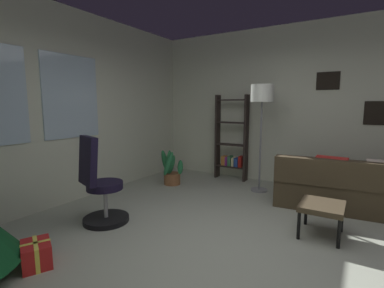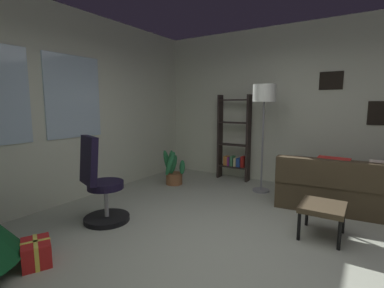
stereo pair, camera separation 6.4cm
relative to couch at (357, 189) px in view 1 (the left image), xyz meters
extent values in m
cube|color=#A0A695|center=(-2.02, 0.93, -0.32)|extent=(5.48, 5.53, 0.10)
cube|color=beige|center=(-2.02, 3.74, 1.16)|extent=(5.48, 0.10, 2.85)
cube|color=silver|center=(-1.88, 3.68, 1.30)|extent=(0.90, 0.03, 1.20)
cube|color=beige|center=(0.77, 0.93, 1.16)|extent=(0.10, 5.53, 2.85)
cube|color=black|center=(0.71, 0.54, 1.58)|extent=(0.02, 0.36, 0.29)
cube|color=black|center=(0.71, -0.19, 1.06)|extent=(0.02, 0.37, 0.37)
cube|color=#3F3423|center=(-0.09, 0.09, -0.07)|extent=(1.04, 2.01, 0.38)
cube|color=#3F3423|center=(-0.44, 0.06, 0.30)|extent=(0.38, 1.95, 0.36)
cube|color=#3F3423|center=(-0.17, 0.99, 0.22)|extent=(0.88, 0.22, 0.20)
cube|color=#B32621|center=(-0.34, 0.31, 0.29)|extent=(0.20, 0.41, 0.41)
cube|color=beige|center=(-0.29, -0.28, 0.29)|extent=(0.18, 0.41, 0.41)
cube|color=#3F3423|center=(-1.23, 0.31, 0.07)|extent=(0.51, 0.45, 0.06)
cylinder|color=black|center=(-1.45, 0.12, -0.11)|extent=(0.04, 0.04, 0.31)
cylinder|color=black|center=(-1.00, 0.12, -0.11)|extent=(0.04, 0.04, 0.31)
cylinder|color=black|center=(-1.45, 0.51, -0.11)|extent=(0.04, 0.04, 0.31)
cylinder|color=black|center=(-1.00, 0.51, -0.11)|extent=(0.04, 0.04, 0.31)
cube|color=red|center=(-3.23, 2.44, -0.16)|extent=(0.35, 0.38, 0.22)
cube|color=#EAD84C|center=(-3.23, 2.44, -0.16)|extent=(0.17, 0.30, 0.23)
cube|color=#EAD84C|center=(-3.23, 2.44, -0.16)|extent=(0.24, 0.14, 0.23)
cylinder|color=black|center=(-2.22, 2.66, -0.24)|extent=(0.56, 0.56, 0.06)
cylinder|color=#B2B2B7|center=(-2.22, 2.66, 0.00)|extent=(0.05, 0.05, 0.41)
cylinder|color=black|center=(-2.22, 2.66, 0.20)|extent=(0.44, 0.44, 0.09)
cube|color=black|center=(-2.40, 2.72, 0.54)|extent=(0.25, 0.42, 0.58)
cube|color=#2A211E|center=(0.50, 1.86, 0.56)|extent=(0.18, 0.04, 1.64)
cube|color=#2A211E|center=(0.50, 2.46, 0.56)|extent=(0.18, 0.04, 1.64)
cube|color=#2A211E|center=(0.50, 2.16, -0.02)|extent=(0.18, 0.56, 0.02)
cube|color=#2A211E|center=(0.50, 2.16, 0.42)|extent=(0.18, 0.56, 0.02)
cube|color=#2A211E|center=(0.50, 2.16, 0.85)|extent=(0.18, 0.56, 0.02)
cube|color=#2A211E|center=(0.50, 2.16, 1.28)|extent=(0.18, 0.56, 0.02)
cube|color=maroon|center=(0.52, 1.95, 0.10)|extent=(0.15, 0.07, 0.21)
cube|color=navy|center=(0.51, 2.03, 0.08)|extent=(0.16, 0.07, 0.17)
cube|color=beige|center=(0.52, 2.11, 0.08)|extent=(0.15, 0.05, 0.17)
cube|color=#397148|center=(0.51, 2.18, 0.09)|extent=(0.16, 0.05, 0.19)
cube|color=#80277B|center=(0.51, 2.24, 0.08)|extent=(0.15, 0.04, 0.17)
cube|color=#BA7232|center=(0.52, 2.31, 0.09)|extent=(0.15, 0.08, 0.18)
cylinder|color=slate|center=(0.02, 1.42, -0.25)|extent=(0.28, 0.28, 0.03)
cylinder|color=slate|center=(0.02, 1.42, 0.50)|extent=(0.03, 0.03, 1.47)
cylinder|color=silver|center=(0.02, 1.42, 1.37)|extent=(0.37, 0.37, 0.28)
cylinder|color=brown|center=(-0.42, 2.92, -0.16)|extent=(0.30, 0.30, 0.21)
ellipsoid|color=#226B3C|center=(-0.40, 2.75, 0.07)|extent=(0.18, 0.14, 0.28)
ellipsoid|color=#226B3C|center=(-0.44, 3.07, 0.16)|extent=(0.22, 0.13, 0.45)
ellipsoid|color=#226B3C|center=(-0.48, 2.89, 0.12)|extent=(0.18, 0.21, 0.37)
ellipsoid|color=#226B3C|center=(-0.48, 2.95, 0.16)|extent=(0.14, 0.18, 0.45)
ellipsoid|color=#226B3C|center=(-0.61, 2.87, 0.16)|extent=(0.25, 0.20, 0.46)
camera|label=1|loc=(-4.53, -0.01, 1.19)|focal=26.28mm
camera|label=2|loc=(-4.49, -0.06, 1.19)|focal=26.28mm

